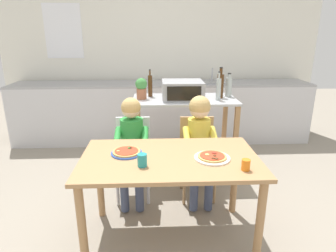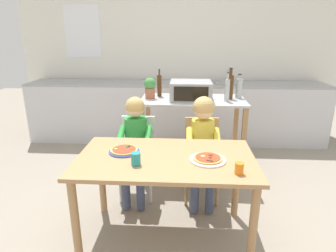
{
  "view_description": "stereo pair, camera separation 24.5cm",
  "coord_description": "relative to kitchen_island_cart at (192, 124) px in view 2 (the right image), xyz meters",
  "views": [
    {
      "loc": [
        -0.11,
        -2.03,
        1.64
      ],
      "look_at": [
        0.0,
        0.3,
        0.88
      ],
      "focal_mm": 30.99,
      "sensor_mm": 36.0,
      "label": 1
    },
    {
      "loc": [
        0.14,
        -2.03,
        1.64
      ],
      "look_at": [
        0.0,
        0.3,
        0.88
      ],
      "focal_mm": 30.99,
      "sensor_mm": 36.0,
      "label": 2
    }
  ],
  "objects": [
    {
      "name": "pizza_plate_white",
      "position": [
        0.09,
        -1.24,
        0.13
      ],
      "size": [
        0.27,
        0.27,
        0.03
      ],
      "color": "white",
      "rests_on": "dining_table"
    },
    {
      "name": "pizza_plate_blue_rimmed",
      "position": [
        -0.56,
        -1.12,
        0.13
      ],
      "size": [
        0.24,
        0.24,
        0.03
      ],
      "color": "#3356B7",
      "rests_on": "dining_table"
    },
    {
      "name": "dining_table",
      "position": [
        -0.23,
        -1.19,
        0.01
      ],
      "size": [
        1.36,
        0.79,
        0.73
      ],
      "color": "#AD7F51",
      "rests_on": "ground"
    },
    {
      "name": "kitchen_island_cart",
      "position": [
        0.0,
        0.0,
        0.0
      ],
      "size": [
        1.17,
        0.61,
        0.92
      ],
      "color": "#B7BABF",
      "rests_on": "ground"
    },
    {
      "name": "child_in_green_shirt",
      "position": [
        -0.56,
        -0.61,
        0.05
      ],
      "size": [
        0.32,
        0.42,
        1.04
      ],
      "color": "#424C6B",
      "rests_on": "ground"
    },
    {
      "name": "kitchen_counter",
      "position": [
        -0.23,
        1.14,
        -0.16
      ],
      "size": [
        4.48,
        0.6,
        1.11
      ],
      "color": "silver",
      "rests_on": "ground"
    },
    {
      "name": "bottle_dark_olive_oil",
      "position": [
        0.52,
        0.09,
        0.42
      ],
      "size": [
        0.07,
        0.07,
        0.27
      ],
      "color": "#ADB7B2",
      "rests_on": "kitchen_island_cart"
    },
    {
      "name": "toaster_oven",
      "position": [
        -0.03,
        -0.02,
        0.4
      ],
      "size": [
        0.45,
        0.4,
        0.2
      ],
      "color": "#999BA0",
      "rests_on": "kitchen_island_cart"
    },
    {
      "name": "child_in_yellow_shirt",
      "position": [
        0.09,
        -0.62,
        0.07
      ],
      "size": [
        0.32,
        0.42,
        1.05
      ],
      "color": "#424C6B",
      "rests_on": "ground"
    },
    {
      "name": "drinking_cup_orange",
      "position": [
        0.28,
        -1.44,
        0.15
      ],
      "size": [
        0.06,
        0.06,
        0.08
      ],
      "primitive_type": "cylinder",
      "color": "orange",
      "rests_on": "dining_table"
    },
    {
      "name": "bottle_squat_spirits",
      "position": [
        -0.39,
        0.13,
        0.43
      ],
      "size": [
        0.05,
        0.05,
        0.32
      ],
      "color": "#4C2D14",
      "rests_on": "kitchen_island_cart"
    },
    {
      "name": "ground_plane",
      "position": [
        -0.23,
        -0.12,
        -0.62
      ],
      "size": [
        10.71,
        10.71,
        0.0
      ],
      "primitive_type": "plane",
      "color": "gray"
    },
    {
      "name": "dining_chair_left",
      "position": [
        -0.56,
        -0.49,
        -0.14
      ],
      "size": [
        0.36,
        0.36,
        0.81
      ],
      "color": "silver",
      "rests_on": "ground"
    },
    {
      "name": "potted_herb_plant",
      "position": [
        -0.49,
        0.0,
        0.43
      ],
      "size": [
        0.13,
        0.13,
        0.24
      ],
      "color": "#9E5B3D",
      "rests_on": "kitchen_island_cart"
    },
    {
      "name": "bottle_brown_beer",
      "position": [
        0.41,
        0.04,
        0.44
      ],
      "size": [
        0.08,
        0.08,
        0.35
      ],
      "color": "#4C2D14",
      "rests_on": "kitchen_island_cart"
    },
    {
      "name": "drinking_cup_teal",
      "position": [
        -0.43,
        -1.34,
        0.16
      ],
      "size": [
        0.07,
        0.07,
        0.09
      ],
      "primitive_type": "cylinder",
      "color": "teal",
      "rests_on": "dining_table"
    },
    {
      "name": "dining_chair_right",
      "position": [
        0.09,
        -0.5,
        -0.14
      ],
      "size": [
        0.36,
        0.36,
        0.81
      ],
      "color": "tan",
      "rests_on": "ground"
    },
    {
      "name": "back_wall_tiled",
      "position": [
        -0.23,
        1.55,
        0.73
      ],
      "size": [
        4.98,
        0.13,
        2.7
      ],
      "color": "white",
      "rests_on": "ground"
    },
    {
      "name": "bottle_tall_green_wine",
      "position": [
        0.36,
        -0.09,
        0.43
      ],
      "size": [
        0.05,
        0.05,
        0.32
      ],
      "color": "#ADB7B2",
      "rests_on": "kitchen_island_cart"
    }
  ]
}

